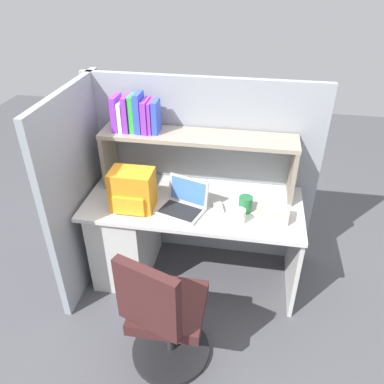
# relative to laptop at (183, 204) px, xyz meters

# --- Properties ---
(ground_plane) EXTENTS (8.00, 8.00, 0.00)m
(ground_plane) POSITION_rel_laptop_xyz_m (0.05, 0.10, -0.78)
(ground_plane) COLOR #4C4C51
(desk) EXTENTS (1.60, 0.70, 0.73)m
(desk) POSITION_rel_laptop_xyz_m (-0.34, 0.10, -0.38)
(desk) COLOR silver
(desk) RESTS_ON ground_plane
(cubicle_partition_rear) EXTENTS (1.84, 0.05, 1.55)m
(cubicle_partition_rear) POSITION_rel_laptop_xyz_m (0.05, 0.48, -0.01)
(cubicle_partition_rear) COLOR gray
(cubicle_partition_rear) RESTS_ON ground_plane
(cubicle_partition_left) EXTENTS (0.05, 1.06, 1.55)m
(cubicle_partition_left) POSITION_rel_laptop_xyz_m (-0.80, 0.05, -0.01)
(cubicle_partition_left) COLOR gray
(cubicle_partition_left) RESTS_ON ground_plane
(overhead_hutch) EXTENTS (1.44, 0.28, 0.45)m
(overhead_hutch) POSITION_rel_laptop_xyz_m (0.05, 0.30, 0.30)
(overhead_hutch) COLOR gray
(overhead_hutch) RESTS_ON desk
(reference_books_on_shelf) EXTENTS (0.33, 0.17, 0.29)m
(reference_books_on_shelf) POSITION_rel_laptop_xyz_m (-0.40, 0.31, 0.53)
(reference_books_on_shelf) COLOR purple
(reference_books_on_shelf) RESTS_ON overhead_hutch
(laptop) EXTENTS (0.37, 0.33, 0.22)m
(laptop) POSITION_rel_laptop_xyz_m (0.00, 0.00, 0.00)
(laptop) COLOR #B7BABF
(laptop) RESTS_ON desk
(backpack) EXTENTS (0.30, 0.23, 0.30)m
(backpack) POSITION_rel_laptop_xyz_m (-0.36, -0.04, 0.09)
(backpack) COLOR orange
(backpack) RESTS_ON desk
(computer_mouse) EXTENTS (0.09, 0.12, 0.03)m
(computer_mouse) POSITION_rel_laptop_xyz_m (0.25, 0.04, -0.03)
(computer_mouse) COLOR silver
(computer_mouse) RESTS_ON desk
(paper_cup) EXTENTS (0.08, 0.08, 0.10)m
(paper_cup) POSITION_rel_laptop_xyz_m (0.41, -0.08, 0.00)
(paper_cup) COLOR white
(paper_cup) RESTS_ON desk
(tissue_box) EXTENTS (0.23, 0.14, 0.10)m
(tissue_box) POSITION_rel_laptop_xyz_m (0.63, -0.01, -0.00)
(tissue_box) COLOR #BFB299
(tissue_box) RESTS_ON desk
(snack_canister) EXTENTS (0.10, 0.10, 0.11)m
(snack_canister) POSITION_rel_laptop_xyz_m (0.44, 0.06, 0.01)
(snack_canister) COLOR #26723F
(snack_canister) RESTS_ON desk
(office_chair) EXTENTS (0.53, 0.54, 0.93)m
(office_chair) POSITION_rel_laptop_xyz_m (0.01, -0.70, -0.39)
(office_chair) COLOR black
(office_chair) RESTS_ON ground_plane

